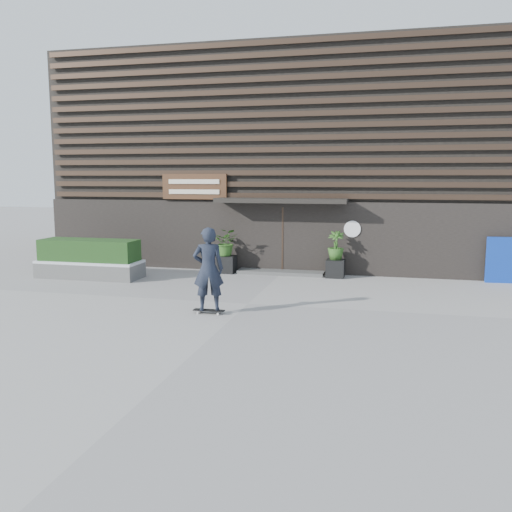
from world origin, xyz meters
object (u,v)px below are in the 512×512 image
(planter_pot_left, at_px, (227,264))
(raised_bed, at_px, (90,270))
(skateboarder, at_px, (208,269))
(planter_pot_right, at_px, (335,268))
(blue_tarp, at_px, (512,260))

(planter_pot_left, bearing_deg, raised_bed, -155.22)
(planter_pot_left, bearing_deg, skateboarder, -77.78)
(planter_pot_right, relative_size, skateboarder, 0.28)
(raised_bed, distance_m, blue_tarp, 13.72)
(raised_bed, bearing_deg, blue_tarp, 9.41)
(planter_pot_right, height_order, blue_tarp, blue_tarp)
(blue_tarp, xyz_separation_m, skateboarder, (-8.10, -5.95, 0.38))
(skateboarder, bearing_deg, blue_tarp, 36.29)
(planter_pot_right, height_order, raised_bed, planter_pot_right)
(planter_pot_right, xyz_separation_m, blue_tarp, (5.52, 0.30, 0.43))
(planter_pot_right, bearing_deg, skateboarder, -114.53)
(raised_bed, xyz_separation_m, skateboarder, (5.43, -3.71, 0.86))
(planter_pot_left, relative_size, planter_pot_right, 1.00)
(planter_pot_left, height_order, raised_bed, planter_pot_left)
(planter_pot_left, bearing_deg, blue_tarp, 1.84)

